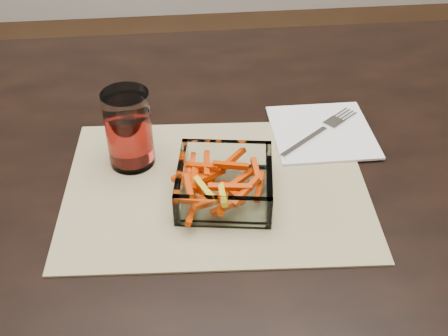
% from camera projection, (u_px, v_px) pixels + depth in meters
% --- Properties ---
extents(dining_table, '(1.60, 0.90, 0.75)m').
position_uv_depth(dining_table, '(271.00, 189.00, 0.97)').
color(dining_table, black).
rests_on(dining_table, ground).
extents(placemat, '(0.47, 0.36, 0.00)m').
position_uv_depth(placemat, '(216.00, 187.00, 0.84)').
color(placemat, tan).
rests_on(placemat, dining_table).
extents(glass_bowl, '(0.15, 0.15, 0.05)m').
position_uv_depth(glass_bowl, '(225.00, 184.00, 0.81)').
color(glass_bowl, white).
rests_on(glass_bowl, placemat).
extents(tumbler, '(0.07, 0.07, 0.12)m').
position_uv_depth(tumbler, '(129.00, 132.00, 0.85)').
color(tumbler, white).
rests_on(tumbler, placemat).
extents(napkin, '(0.17, 0.17, 0.00)m').
position_uv_depth(napkin, '(322.00, 132.00, 0.95)').
color(napkin, white).
rests_on(napkin, placemat).
extents(fork, '(0.16, 0.13, 0.00)m').
position_uv_depth(fork, '(321.00, 131.00, 0.94)').
color(fork, silver).
rests_on(fork, napkin).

